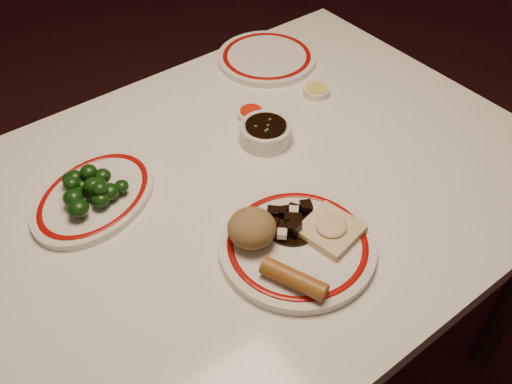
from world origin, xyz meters
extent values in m
plane|color=black|center=(0.00, 0.00, 0.00)|extent=(7.00, 7.00, 0.00)
cube|color=white|center=(0.00, 0.00, 0.73)|extent=(1.20, 0.90, 0.04)
cylinder|color=black|center=(0.54, 0.39, 0.35)|extent=(0.06, 0.06, 0.71)
cylinder|color=white|center=(-0.05, -0.19, 0.76)|extent=(0.33, 0.33, 0.02)
torus|color=#950B07|center=(-0.05, -0.19, 0.77)|extent=(0.29, 0.29, 0.00)
ellipsoid|color=olive|center=(-0.11, -0.13, 0.80)|extent=(0.09, 0.09, 0.06)
cylinder|color=#986225|center=(-0.11, -0.25, 0.78)|extent=(0.07, 0.12, 0.03)
cube|color=beige|center=(0.01, -0.21, 0.78)|extent=(0.11, 0.11, 0.02)
ellipsoid|color=beige|center=(0.01, -0.21, 0.79)|extent=(0.06, 0.06, 0.02)
cylinder|color=black|center=(-0.03, -0.15, 0.77)|extent=(0.10, 0.10, 0.00)
cube|color=black|center=(-0.04, -0.16, 0.78)|extent=(0.02, 0.02, 0.01)
cube|color=black|center=(-0.04, -0.16, 0.78)|extent=(0.02, 0.02, 0.01)
cube|color=black|center=(-0.01, -0.13, 0.78)|extent=(0.03, 0.03, 0.02)
cube|color=black|center=(-0.06, -0.16, 0.78)|extent=(0.02, 0.02, 0.01)
cube|color=black|center=(-0.04, -0.17, 0.79)|extent=(0.02, 0.02, 0.02)
cube|color=black|center=(-0.02, -0.16, 0.79)|extent=(0.02, 0.02, 0.02)
cube|color=black|center=(-0.02, -0.14, 0.78)|extent=(0.02, 0.02, 0.02)
cube|color=black|center=(-0.07, -0.14, 0.79)|extent=(0.02, 0.02, 0.02)
cube|color=black|center=(-0.06, -0.13, 0.78)|extent=(0.02, 0.02, 0.02)
cube|color=black|center=(-0.03, -0.15, 0.79)|extent=(0.03, 0.03, 0.02)
cube|color=black|center=(-0.03, -0.12, 0.78)|extent=(0.02, 0.02, 0.02)
cube|color=black|center=(0.01, -0.14, 0.78)|extent=(0.03, 0.03, 0.02)
cube|color=black|center=(-0.05, -0.12, 0.79)|extent=(0.03, 0.03, 0.02)
cube|color=black|center=(-0.05, -0.15, 0.78)|extent=(0.02, 0.02, 0.02)
cube|color=black|center=(-0.03, -0.15, 0.78)|extent=(0.02, 0.02, 0.02)
cube|color=beige|center=(-0.07, -0.17, 0.78)|extent=(0.02, 0.02, 0.01)
cube|color=beige|center=(-0.02, -0.14, 0.79)|extent=(0.02, 0.02, 0.01)
torus|color=#950B07|center=(-0.28, 0.14, 0.77)|extent=(0.32, 0.32, 0.00)
cylinder|color=#23471C|center=(-0.28, 0.13, 0.77)|extent=(0.01, 0.01, 0.01)
ellipsoid|color=#11370D|center=(-0.28, 0.13, 0.78)|extent=(0.03, 0.03, 0.02)
cylinder|color=#23471C|center=(-0.32, 0.11, 0.77)|extent=(0.01, 0.01, 0.01)
ellipsoid|color=#11370D|center=(-0.32, 0.11, 0.79)|extent=(0.04, 0.04, 0.03)
cylinder|color=#23471C|center=(-0.29, 0.18, 0.77)|extent=(0.01, 0.01, 0.01)
ellipsoid|color=#11370D|center=(-0.29, 0.18, 0.79)|extent=(0.03, 0.03, 0.03)
cylinder|color=#23471C|center=(-0.26, 0.11, 0.77)|extent=(0.01, 0.01, 0.01)
ellipsoid|color=#11370D|center=(-0.26, 0.11, 0.78)|extent=(0.04, 0.04, 0.03)
cylinder|color=#23471C|center=(-0.32, 0.13, 0.77)|extent=(0.01, 0.01, 0.01)
ellipsoid|color=#11370D|center=(-0.32, 0.13, 0.79)|extent=(0.04, 0.04, 0.03)
cylinder|color=#23471C|center=(-0.29, 0.16, 0.77)|extent=(0.01, 0.01, 0.01)
ellipsoid|color=#11370D|center=(-0.29, 0.16, 0.78)|extent=(0.03, 0.03, 0.02)
cylinder|color=#23471C|center=(-0.23, 0.11, 0.77)|extent=(0.01, 0.01, 0.01)
ellipsoid|color=#11370D|center=(-0.23, 0.11, 0.78)|extent=(0.03, 0.03, 0.02)
cylinder|color=#23471C|center=(-0.27, 0.17, 0.77)|extent=(0.01, 0.01, 0.01)
ellipsoid|color=#11370D|center=(-0.27, 0.17, 0.78)|extent=(0.03, 0.03, 0.03)
cylinder|color=#23471C|center=(-0.28, 0.10, 0.77)|extent=(0.01, 0.01, 0.01)
ellipsoid|color=#11370D|center=(-0.28, 0.10, 0.78)|extent=(0.03, 0.03, 0.03)
cylinder|color=#23471C|center=(-0.31, 0.15, 0.77)|extent=(0.01, 0.01, 0.01)
ellipsoid|color=#11370D|center=(-0.31, 0.15, 0.78)|extent=(0.03, 0.03, 0.03)
cylinder|color=#23471C|center=(-0.31, 0.15, 0.77)|extent=(0.01, 0.01, 0.02)
ellipsoid|color=#11370D|center=(-0.31, 0.15, 0.79)|extent=(0.03, 0.03, 0.02)
cylinder|color=#23471C|center=(-0.30, 0.19, 0.77)|extent=(0.01, 0.01, 0.01)
ellipsoid|color=#11370D|center=(-0.30, 0.19, 0.79)|extent=(0.03, 0.03, 0.02)
ellipsoid|color=#11370D|center=(-0.31, 0.16, 0.80)|extent=(0.03, 0.03, 0.02)
ellipsoid|color=#11370D|center=(-0.28, 0.13, 0.80)|extent=(0.04, 0.04, 0.03)
ellipsoid|color=#11370D|center=(-0.27, 0.11, 0.80)|extent=(0.03, 0.03, 0.02)
ellipsoid|color=#11370D|center=(-0.27, 0.16, 0.80)|extent=(0.03, 0.03, 0.03)
ellipsoid|color=#11370D|center=(-0.27, 0.13, 0.80)|extent=(0.03, 0.03, 0.03)
ellipsoid|color=#11370D|center=(-0.25, 0.15, 0.79)|extent=(0.03, 0.03, 0.03)
cylinder|color=white|center=(0.10, 0.08, 0.77)|extent=(0.11, 0.11, 0.04)
cylinder|color=black|center=(0.10, 0.08, 0.79)|extent=(0.09, 0.09, 0.00)
cylinder|color=white|center=(0.12, 0.17, 0.76)|extent=(0.06, 0.06, 0.02)
cylinder|color=red|center=(0.12, 0.17, 0.77)|extent=(0.05, 0.05, 0.00)
cylinder|color=white|center=(0.30, 0.14, 0.76)|extent=(0.06, 0.06, 0.02)
cylinder|color=#E5D65E|center=(0.30, 0.14, 0.77)|extent=(0.05, 0.05, 0.00)
cylinder|color=white|center=(0.30, 0.33, 0.76)|extent=(0.33, 0.33, 0.02)
torus|color=#950B07|center=(0.30, 0.33, 0.77)|extent=(0.28, 0.28, 0.00)
camera|label=1|loc=(-0.50, -0.66, 1.54)|focal=40.00mm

